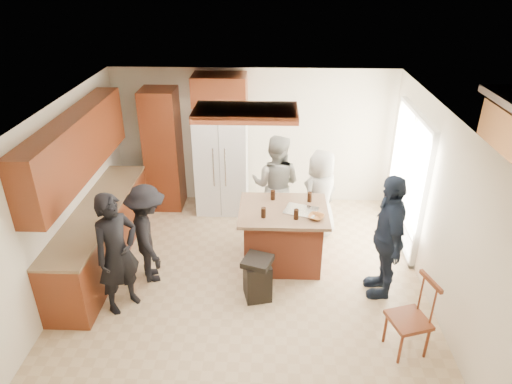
{
  "coord_description": "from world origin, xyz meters",
  "views": [
    {
      "loc": [
        0.33,
        -5.29,
        4.16
      ],
      "look_at": [
        0.12,
        0.54,
        1.15
      ],
      "focal_mm": 32.0,
      "sensor_mm": 36.0,
      "label": 1
    }
  ],
  "objects_px": {
    "person_front_left": "(117,253)",
    "person_behind_right": "(320,195)",
    "person_counter": "(148,234)",
    "spindle_chair": "(410,320)",
    "person_behind_left": "(276,185)",
    "person_side_right": "(387,237)",
    "trash_bin": "(257,278)",
    "refrigerator": "(222,163)",
    "kitchen_island": "(283,236)"
  },
  "relations": [
    {
      "from": "person_side_right",
      "to": "kitchen_island",
      "type": "xyz_separation_m",
      "value": [
        -1.36,
        0.62,
        -0.42
      ]
    },
    {
      "from": "refrigerator",
      "to": "kitchen_island",
      "type": "height_order",
      "value": "refrigerator"
    },
    {
      "from": "spindle_chair",
      "to": "person_front_left",
      "type": "bearing_deg",
      "value": 169.8
    },
    {
      "from": "person_behind_right",
      "to": "person_counter",
      "type": "distance_m",
      "value": 2.77
    },
    {
      "from": "person_behind_left",
      "to": "person_side_right",
      "type": "distance_m",
      "value": 2.13
    },
    {
      "from": "person_front_left",
      "to": "refrigerator",
      "type": "xyz_separation_m",
      "value": [
        1.05,
        2.72,
        0.06
      ]
    },
    {
      "from": "person_side_right",
      "to": "spindle_chair",
      "type": "relative_size",
      "value": 1.79
    },
    {
      "from": "person_counter",
      "to": "spindle_chair",
      "type": "xyz_separation_m",
      "value": [
        3.32,
        -1.25,
        -0.28
      ]
    },
    {
      "from": "trash_bin",
      "to": "spindle_chair",
      "type": "relative_size",
      "value": 0.63
    },
    {
      "from": "kitchen_island",
      "to": "trash_bin",
      "type": "relative_size",
      "value": 2.03
    },
    {
      "from": "person_behind_left",
      "to": "person_behind_right",
      "type": "distance_m",
      "value": 0.73
    },
    {
      "from": "person_front_left",
      "to": "person_behind_right",
      "type": "relative_size",
      "value": 1.1
    },
    {
      "from": "person_counter",
      "to": "trash_bin",
      "type": "distance_m",
      "value": 1.63
    },
    {
      "from": "person_counter",
      "to": "trash_bin",
      "type": "bearing_deg",
      "value": -126.82
    },
    {
      "from": "person_side_right",
      "to": "spindle_chair",
      "type": "distance_m",
      "value": 1.16
    },
    {
      "from": "trash_bin",
      "to": "spindle_chair",
      "type": "height_order",
      "value": "spindle_chair"
    },
    {
      "from": "person_side_right",
      "to": "kitchen_island",
      "type": "relative_size",
      "value": 1.39
    },
    {
      "from": "person_behind_right",
      "to": "person_side_right",
      "type": "distance_m",
      "value": 1.6
    },
    {
      "from": "person_counter",
      "to": "refrigerator",
      "type": "relative_size",
      "value": 0.82
    },
    {
      "from": "person_counter",
      "to": "spindle_chair",
      "type": "bearing_deg",
      "value": -133.65
    },
    {
      "from": "person_counter",
      "to": "person_behind_left",
      "type": "bearing_deg",
      "value": -75.28
    },
    {
      "from": "person_front_left",
      "to": "kitchen_island",
      "type": "distance_m",
      "value": 2.38
    },
    {
      "from": "refrigerator",
      "to": "person_front_left",
      "type": "bearing_deg",
      "value": -111.0
    },
    {
      "from": "person_front_left",
      "to": "person_behind_left",
      "type": "xyz_separation_m",
      "value": [
        2.01,
        1.98,
        0.02
      ]
    },
    {
      "from": "person_behind_left",
      "to": "person_counter",
      "type": "height_order",
      "value": "person_behind_left"
    },
    {
      "from": "person_behind_left",
      "to": "spindle_chair",
      "type": "bearing_deg",
      "value": 134.78
    },
    {
      "from": "person_counter",
      "to": "trash_bin",
      "type": "height_order",
      "value": "person_counter"
    },
    {
      "from": "trash_bin",
      "to": "kitchen_island",
      "type": "bearing_deg",
      "value": 66.82
    },
    {
      "from": "person_behind_right",
      "to": "trash_bin",
      "type": "height_order",
      "value": "person_behind_right"
    },
    {
      "from": "person_behind_left",
      "to": "person_side_right",
      "type": "bearing_deg",
      "value": 147.49
    },
    {
      "from": "refrigerator",
      "to": "trash_bin",
      "type": "xyz_separation_m",
      "value": [
        0.72,
        -2.49,
        -0.58
      ]
    },
    {
      "from": "trash_bin",
      "to": "refrigerator",
      "type": "bearing_deg",
      "value": 106.13
    },
    {
      "from": "person_behind_right",
      "to": "kitchen_island",
      "type": "bearing_deg",
      "value": 11.81
    },
    {
      "from": "person_front_left",
      "to": "kitchen_island",
      "type": "relative_size",
      "value": 1.31
    },
    {
      "from": "person_front_left",
      "to": "person_counter",
      "type": "xyz_separation_m",
      "value": [
        0.23,
        0.61,
        -0.1
      ]
    },
    {
      "from": "person_behind_right",
      "to": "person_front_left",
      "type": "bearing_deg",
      "value": -6.62
    },
    {
      "from": "person_front_left",
      "to": "person_counter",
      "type": "relative_size",
      "value": 1.13
    },
    {
      "from": "person_behind_right",
      "to": "trash_bin",
      "type": "bearing_deg",
      "value": 18.55
    },
    {
      "from": "refrigerator",
      "to": "spindle_chair",
      "type": "relative_size",
      "value": 1.81
    },
    {
      "from": "person_counter",
      "to": "person_side_right",
      "type": "bearing_deg",
      "value": -116.24
    },
    {
      "from": "person_front_left",
      "to": "person_counter",
      "type": "height_order",
      "value": "person_front_left"
    },
    {
      "from": "person_side_right",
      "to": "person_counter",
      "type": "height_order",
      "value": "person_side_right"
    },
    {
      "from": "kitchen_island",
      "to": "trash_bin",
      "type": "height_order",
      "value": "kitchen_island"
    },
    {
      "from": "person_side_right",
      "to": "kitchen_island",
      "type": "distance_m",
      "value": 1.55
    },
    {
      "from": "person_behind_left",
      "to": "trash_bin",
      "type": "xyz_separation_m",
      "value": [
        -0.24,
        -1.75,
        -0.54
      ]
    },
    {
      "from": "person_behind_right",
      "to": "refrigerator",
      "type": "distance_m",
      "value": 1.9
    },
    {
      "from": "person_side_right",
      "to": "person_counter",
      "type": "relative_size",
      "value": 1.21
    },
    {
      "from": "person_front_left",
      "to": "person_behind_left",
      "type": "distance_m",
      "value": 2.82
    },
    {
      "from": "person_behind_left",
      "to": "person_behind_right",
      "type": "relative_size",
      "value": 1.13
    },
    {
      "from": "person_behind_left",
      "to": "person_behind_right",
      "type": "bearing_deg",
      "value": -177.47
    }
  ]
}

